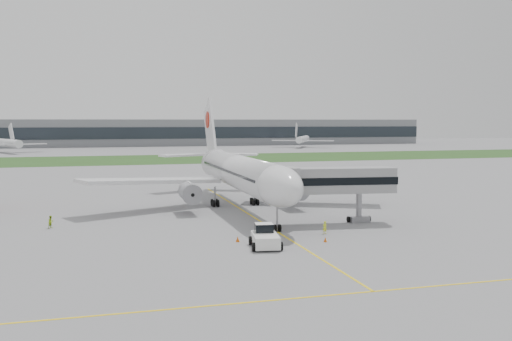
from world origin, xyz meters
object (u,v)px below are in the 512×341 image
object	(u,v)px
airliner	(238,171)
jet_bridge	(330,181)
pushback_tug	(265,237)
ground_crew_near	(325,227)

from	to	relation	value
airliner	jet_bridge	bearing A→B (deg)	-63.83
pushback_tug	jet_bridge	distance (m)	16.74
pushback_tug	ground_crew_near	xyz separation A→B (m)	(8.79, 4.87, -0.33)
airliner	ground_crew_near	xyz separation A→B (m)	(5.03, -22.59, -4.90)
pushback_tug	ground_crew_near	distance (m)	10.05
pushback_tug	airliner	bearing A→B (deg)	90.92
airliner	pushback_tug	distance (m)	28.09
pushback_tug	jet_bridge	size ratio (longest dim) A/B	0.30
pushback_tug	ground_crew_near	world-z (taller)	pushback_tug
airliner	jet_bridge	xyz separation A→B (m)	(8.13, -16.54, -0.12)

